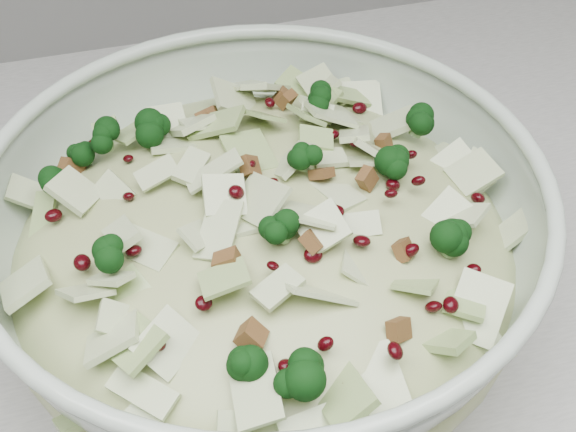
% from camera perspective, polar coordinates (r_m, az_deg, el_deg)
% --- Properties ---
extents(mixing_bowl, '(0.39, 0.39, 0.13)m').
position_cam_1_polar(mixing_bowl, '(0.49, -1.70, -2.93)').
color(mixing_bowl, '#B1C2B1').
rests_on(mixing_bowl, counter).
extents(salad, '(0.40, 0.40, 0.13)m').
position_cam_1_polar(salad, '(0.47, -1.76, -1.16)').
color(salad, '#A2B078').
rests_on(salad, mixing_bowl).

